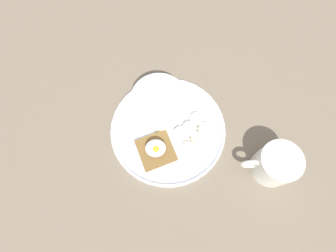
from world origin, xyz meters
The scene contains 12 objects.
ground_plane centered at (0.00, 0.00, 1.00)cm, with size 120.00×120.00×2.00cm, color #6F624F.
plate centered at (0.00, 0.00, 2.80)cm, with size 28.77×28.77×1.60cm.
oatmeal_bowl centered at (1.71, -5.86, 6.13)cm, with size 13.48×13.48×6.24cm.
toast_slice centered at (3.36, 5.49, 3.61)cm, with size 10.31×10.31×1.07cm.
poached_egg centered at (3.34, 5.55, 5.68)cm, with size 4.88×4.25×3.33cm.
banana_slice_front centered at (-3.01, 1.75, 3.64)cm, with size 4.92×4.97×1.57cm.
banana_slice_left centered at (-6.61, 3.07, 3.77)cm, with size 3.55×3.41×1.78cm.
banana_slice_back centered at (-9.09, 1.17, 3.68)cm, with size 4.18×4.10×1.54cm.
banana_slice_right centered at (-7.43, -1.84, 3.53)cm, with size 4.18×4.23×1.19cm.
banana_slice_inner centered at (-5.18, 0.72, 3.83)cm, with size 4.15×4.30×1.96cm.
banana_slice_outer centered at (-4.36, 5.60, 3.57)cm, with size 3.68×3.73×1.25cm.
coffee_mug centered at (-23.30, 11.60, 6.31)cm, with size 12.69×9.33×8.39cm.
Camera 1 is at (1.80, 22.15, 64.55)cm, focal length 28.00 mm.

